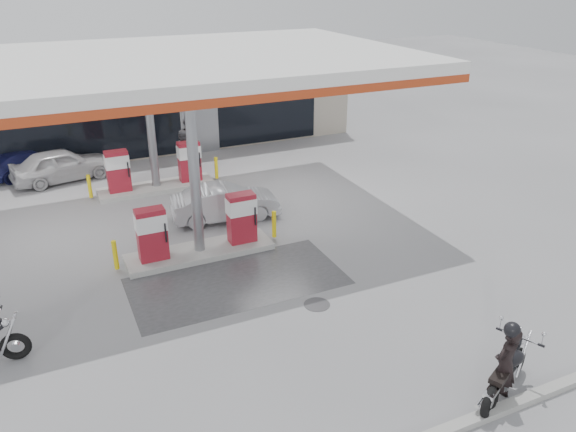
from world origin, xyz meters
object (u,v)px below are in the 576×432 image
object	(u,v)px
biker_main	(505,364)
attendant	(184,151)
parked_car_left	(29,162)
pump_island_far	(155,173)
sedan_white	(62,165)
hatchback_silver	(225,203)
biker_walking	(188,138)
pump_island_near	(199,234)
main_motorcycle	(506,374)

from	to	relation	value
biker_main	attendant	size ratio (longest dim) A/B	0.96
biker_main	attendant	xyz separation A→B (m)	(-2.22, 16.28, 0.04)
parked_car_left	pump_island_far	bearing A→B (deg)	-152.24
sedan_white	biker_main	bearing A→B (deg)	-168.13
attendant	hatchback_silver	bearing A→B (deg)	164.76
biker_walking	parked_car_left	bearing A→B (deg)	174.05
parked_car_left	pump_island_near	bearing A→B (deg)	-176.37
biker_main	hatchback_silver	distance (m)	11.11
biker_main	hatchback_silver	size ratio (longest dim) A/B	0.47
hatchback_silver	parked_car_left	world-z (taller)	hatchback_silver
pump_island_far	attendant	xyz separation A→B (m)	(1.60, 1.59, 0.21)
sedan_white	parked_car_left	world-z (taller)	sedan_white
pump_island_near	parked_car_left	bearing A→B (deg)	114.23
main_motorcycle	sedan_white	distance (m)	18.70
attendant	biker_walking	xyz separation A→B (m)	(0.77, 2.21, -0.13)
main_motorcycle	biker_main	bearing A→B (deg)	-178.76
main_motorcycle	attendant	bearing A→B (deg)	72.62
main_motorcycle	biker_walking	bearing A→B (deg)	69.26
main_motorcycle	hatchback_silver	world-z (taller)	hatchback_silver
biker_main	attendant	distance (m)	16.43
sedan_white	main_motorcycle	bearing A→B (deg)	-167.52
parked_car_left	sedan_white	bearing A→B (deg)	-158.36
main_motorcycle	sedan_white	xyz separation A→B (m)	(-7.26, 17.23, 0.16)
biker_main	biker_walking	world-z (taller)	biker_main
attendant	parked_car_left	distance (m)	6.57
sedan_white	attendant	distance (m)	4.98
main_motorcycle	biker_main	distance (m)	0.42
main_motorcycle	hatchback_silver	distance (m)	11.06
parked_car_left	main_motorcycle	bearing A→B (deg)	-176.04
pump_island_near	parked_car_left	xyz separation A→B (m)	(-4.50, 10.00, -0.16)
attendant	pump_island_near	bearing A→B (deg)	152.90
hatchback_silver	parked_car_left	xyz separation A→B (m)	(-6.10, 7.80, -0.07)
parked_car_left	biker_main	bearing A→B (deg)	-176.60
attendant	parked_car_left	bearing A→B (deg)	53.29
pump_island_near	sedan_white	size ratio (longest dim) A/B	1.29
sedan_white	biker_walking	xyz separation A→B (m)	(5.63, 1.17, 0.11)
pump_island_far	biker_main	world-z (taller)	pump_island_far
biker_main	sedan_white	size ratio (longest dim) A/B	0.44
biker_walking	sedan_white	bearing A→B (deg)	-172.60
hatchback_silver	biker_walking	distance (m)	7.64
main_motorcycle	hatchback_silver	bearing A→B (deg)	76.74
biker_walking	hatchback_silver	bearing A→B (deg)	-100.11
pump_island_far	sedan_white	distance (m)	4.19
sedan_white	biker_walking	bearing A→B (deg)	-88.68
pump_island_far	main_motorcycle	xyz separation A→B (m)	(4.00, -14.60, -0.20)
pump_island_near	attendant	world-z (taller)	attendant
pump_island_near	biker_walking	distance (m)	10.08
biker_main	hatchback_silver	xyz separation A→B (m)	(-2.22, 10.89, -0.27)
hatchback_silver	parked_car_left	bearing A→B (deg)	44.62
pump_island_far	main_motorcycle	world-z (taller)	pump_island_far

